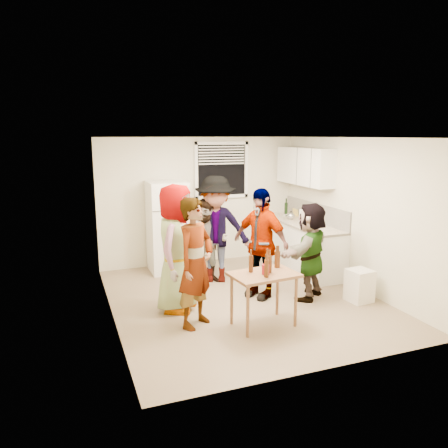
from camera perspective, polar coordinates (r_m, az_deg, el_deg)
name	(u,v)px	position (r m, az deg, el deg)	size (l,w,h in m)	color
room	(243,299)	(6.98, 2.55, -9.78)	(4.00, 4.50, 2.50)	beige
window	(222,170)	(8.75, -0.32, 7.05)	(1.12, 0.10, 1.06)	white
refrigerator	(168,227)	(8.24, -7.36, -0.37)	(0.70, 0.70, 1.70)	white
counter_lower	(301,246)	(8.57, 10.06, -2.87)	(0.60, 2.20, 0.86)	white
countertop	(302,223)	(8.47, 10.17, 0.08)	(0.64, 2.22, 0.04)	beige
backsplash	(315,212)	(8.58, 11.85, 1.52)	(0.03, 2.20, 0.36)	#B1ABA2
upper_cabinets	(305,166)	(8.56, 10.49, 7.43)	(0.34, 1.60, 0.70)	white
kettle	(291,219)	(8.74, 8.71, 0.62)	(0.21, 0.18, 0.18)	silver
paper_towel	(302,223)	(8.43, 10.15, 0.17)	(0.12, 0.12, 0.25)	white
wine_bottle	(286,216)	(9.12, 8.08, 1.10)	(0.07, 0.07, 0.27)	black
beer_bottle_counter	(303,225)	(8.23, 10.32, -0.11)	(0.06, 0.06, 0.22)	#47230C
blue_cup	(315,229)	(7.94, 11.83, -0.60)	(0.09, 0.09, 0.12)	blue
picture_frame	(296,212)	(9.10, 9.33, 1.51)	(0.02, 0.18, 0.15)	#F0CB56
trash_bin	(359,286)	(7.14, 17.26, -7.69)	(0.34, 0.34, 0.50)	white
serving_table	(263,325)	(6.12, 5.12, -13.00)	(0.87, 0.58, 0.74)	brown
beer_bottle_table	(267,270)	(5.99, 5.65, -6.03)	(0.06, 0.06, 0.22)	#47230C
red_cup	(265,274)	(5.82, 5.43, -6.53)	(0.10, 0.10, 0.13)	maroon
guest_grey	(177,309)	(6.65, -6.10, -10.96)	(0.91, 1.87, 0.59)	#9A9A9A
guest_stripe	(196,325)	(6.12, -3.63, -12.98)	(0.64, 1.75, 0.42)	#141933
guest_back_left	(208,281)	(7.79, -2.10, -7.47)	(0.72, 1.47, 0.56)	brown
guest_back_right	(216,281)	(7.81, -1.08, -7.40)	(1.20, 1.86, 0.69)	#3F3E43
guest_black	(259,296)	(7.13, 4.65, -9.34)	(1.02, 1.75, 0.43)	black
guest_orange	(309,297)	(7.18, 10.99, -9.37)	(1.42, 1.53, 0.45)	#E89A53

